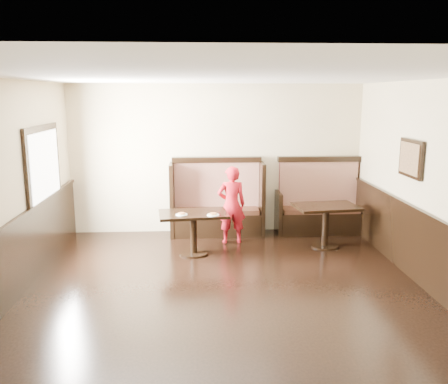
{
  "coord_description": "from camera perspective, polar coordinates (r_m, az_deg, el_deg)",
  "views": [
    {
      "loc": [
        -0.36,
        -5.4,
        2.6
      ],
      "look_at": [
        0.08,
        2.35,
        1.0
      ],
      "focal_mm": 38.0,
      "sensor_mm": 36.0,
      "label": 1
    }
  ],
  "objects": [
    {
      "name": "table_main",
      "position": [
        7.81,
        -3.7,
        -3.67
      ],
      "size": [
        1.18,
        0.81,
        0.71
      ],
      "rotation": [
        0.0,
        0.0,
        0.11
      ],
      "color": "black",
      "rests_on": "ground"
    },
    {
      "name": "pizza_plate_left",
      "position": [
        7.63,
        -5.12,
        -2.67
      ],
      "size": [
        0.19,
        0.19,
        0.03
      ],
      "color": "white",
      "rests_on": "table_main"
    },
    {
      "name": "booth_neighbor",
      "position": [
        9.25,
        11.33,
        -1.84
      ],
      "size": [
        1.65,
        0.72,
        1.45
      ],
      "color": "black",
      "rests_on": "ground"
    },
    {
      "name": "table_neighbor",
      "position": [
        8.36,
        12.14,
        -2.82
      ],
      "size": [
        1.14,
        0.82,
        0.74
      ],
      "rotation": [
        0.0,
        0.0,
        0.13
      ],
      "color": "black",
      "rests_on": "ground"
    },
    {
      "name": "child",
      "position": [
        8.37,
        0.91,
        -1.55
      ],
      "size": [
        0.53,
        0.38,
        1.38
      ],
      "primitive_type": "imported",
      "rotation": [
        0.0,
        0.0,
        3.24
      ],
      "color": "#AE121E",
      "rests_on": "ground"
    },
    {
      "name": "booth_main",
      "position": [
        8.95,
        -0.84,
        -1.75
      ],
      "size": [
        1.75,
        0.72,
        1.45
      ],
      "color": "black",
      "rests_on": "ground"
    },
    {
      "name": "room_shell",
      "position": [
        6.01,
        -2.5,
        -7.14
      ],
      "size": [
        7.0,
        7.0,
        7.0
      ],
      "color": "beige",
      "rests_on": "ground"
    },
    {
      "name": "pizza_plate_right",
      "position": [
        7.58,
        -1.33,
        -2.72
      ],
      "size": [
        0.2,
        0.2,
        0.04
      ],
      "color": "white",
      "rests_on": "table_main"
    },
    {
      "name": "ground",
      "position": [
        6.01,
        0.53,
        -14.02
      ],
      "size": [
        7.0,
        7.0,
        0.0
      ],
      "primitive_type": "plane",
      "color": "black",
      "rests_on": "ground"
    }
  ]
}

